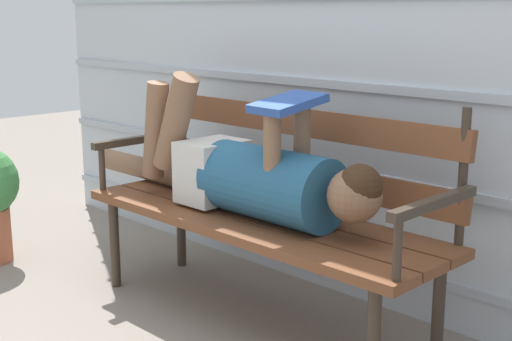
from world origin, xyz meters
name	(u,v)px	position (x,y,z in m)	size (l,w,h in m)	color
ground_plane	(237,327)	(0.00, 0.00, 0.00)	(12.00, 12.00, 0.00)	gray
park_bench	(269,200)	(0.00, 0.17, 0.48)	(1.60, 0.51, 0.91)	brown
reclining_person	(248,173)	(-0.04, 0.10, 0.60)	(1.68, 0.28, 0.54)	#23567A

